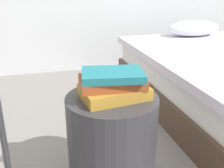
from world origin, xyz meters
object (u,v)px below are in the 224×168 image
Objects in this scene: book_ochre at (114,92)px; book_teal at (113,75)px; book_rust at (112,82)px; side_table at (112,142)px.

book_teal is (-0.01, -0.00, 0.09)m from book_ochre.
book_teal reaches higher than book_rust.
book_rust is at bearing 94.45° from book_teal.
side_table is 1.64× the size of book_ochre.
book_rust is at bearing 119.66° from book_ochre.
book_ochre is at bearing -49.53° from book_rust.
book_ochre is at bearing 41.16° from book_teal.
book_ochre is 1.08× the size of book_teal.
side_table is 1.78× the size of book_teal.
book_teal reaches higher than side_table.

